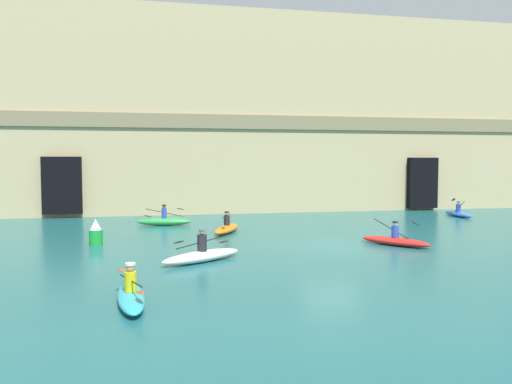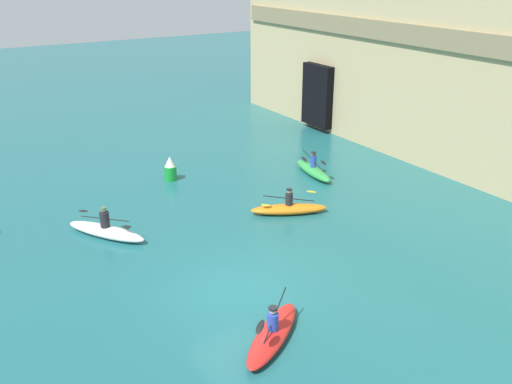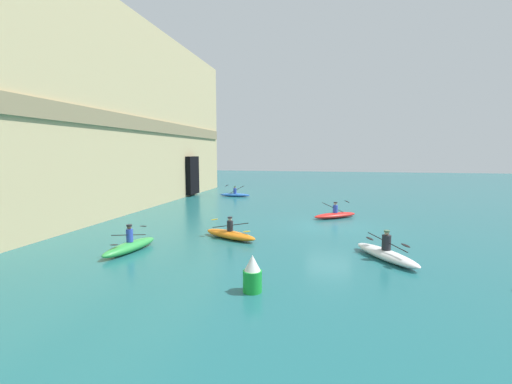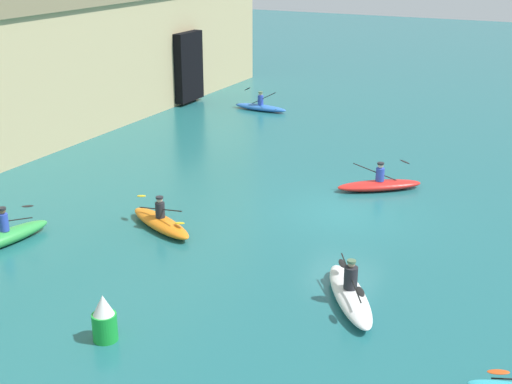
# 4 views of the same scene
# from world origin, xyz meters

# --- Properties ---
(ground_plane) EXTENTS (120.00, 120.00, 0.00)m
(ground_plane) POSITION_xyz_m (0.00, 0.00, 0.00)
(ground_plane) COLOR #1E6066
(cliff_bluff) EXTENTS (41.54, 6.03, 14.03)m
(cliff_bluff) POSITION_xyz_m (-0.59, 16.35, 6.99)
(cliff_bluff) COLOR tan
(cliff_bluff) RESTS_ON ground
(kayak_green) EXTENTS (3.16, 1.15, 1.18)m
(kayak_green) POSITION_xyz_m (-6.96, 8.37, 0.26)
(kayak_green) COLOR green
(kayak_green) RESTS_ON ground
(kayak_red) EXTENTS (2.53, 3.03, 1.15)m
(kayak_red) POSITION_xyz_m (2.76, -0.33, 0.21)
(kayak_red) COLOR red
(kayak_red) RESTS_ON ground
(kayak_orange) EXTENTS (2.03, 3.14, 1.09)m
(kayak_orange) POSITION_xyz_m (-3.89, 4.82, 0.23)
(kayak_orange) COLOR orange
(kayak_orange) RESTS_ON ground
(kayak_white) EXTENTS (3.32, 2.50, 1.19)m
(kayak_white) POSITION_xyz_m (-5.79, -2.18, 0.24)
(kayak_white) COLOR white
(kayak_white) RESTS_ON ground
(kayak_blue) EXTENTS (0.83, 3.06, 1.17)m
(kayak_blue) POSITION_xyz_m (12.04, 9.05, 0.20)
(kayak_blue) COLOR blue
(kayak_blue) RESTS_ON ground
(marker_buoy) EXTENTS (0.58, 0.58, 1.15)m
(marker_buoy) POSITION_xyz_m (-10.00, 2.30, 0.53)
(marker_buoy) COLOR green
(marker_buoy) RESTS_ON ground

